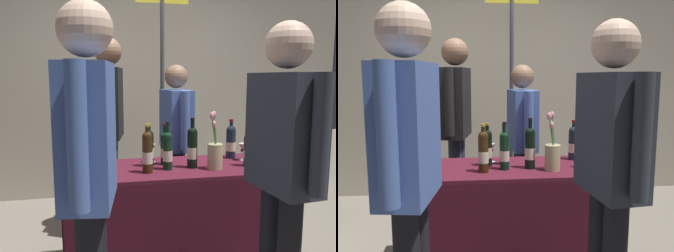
{
  "view_description": "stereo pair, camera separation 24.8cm",
  "coord_description": "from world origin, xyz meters",
  "views": [
    {
      "loc": [
        -0.49,
        -2.41,
        1.44
      ],
      "look_at": [
        0.0,
        0.0,
        1.09
      ],
      "focal_mm": 37.09,
      "sensor_mm": 36.0,
      "label": 1
    },
    {
      "loc": [
        -0.24,
        -2.45,
        1.44
      ],
      "look_at": [
        0.0,
        0.0,
        1.09
      ],
      "focal_mm": 37.09,
      "sensor_mm": 36.0,
      "label": 2
    }
  ],
  "objects": [
    {
      "name": "back_partition",
      "position": [
        0.0,
        1.84,
        1.52
      ],
      "size": [
        5.23,
        0.12,
        3.05
      ],
      "primitive_type": "cube",
      "color": "#B2A893",
      "rests_on": "ground_plane"
    },
    {
      "name": "tasting_table",
      "position": [
        0.0,
        0.0,
        0.53
      ],
      "size": [
        1.45,
        0.63,
        0.79
      ],
      "color": "#4C1423",
      "rests_on": "ground_plane"
    },
    {
      "name": "featured_wine_bottle",
      "position": [
        -0.02,
        -0.07,
        0.93
      ],
      "size": [
        0.07,
        0.07,
        0.34
      ],
      "color": "black",
      "rests_on": "tasting_table"
    },
    {
      "name": "display_bottle_0",
      "position": [
        -0.01,
        0.07,
        0.92
      ],
      "size": [
        0.07,
        0.07,
        0.31
      ],
      "color": "black",
      "rests_on": "tasting_table"
    },
    {
      "name": "display_bottle_1",
      "position": [
        0.17,
        -0.06,
        0.94
      ],
      "size": [
        0.08,
        0.08,
        0.36
      ],
      "color": "black",
      "rests_on": "tasting_table"
    },
    {
      "name": "display_bottle_2",
      "position": [
        -0.17,
        -0.13,
        0.94
      ],
      "size": [
        0.07,
        0.07,
        0.33
      ],
      "color": "#38230F",
      "rests_on": "tasting_table"
    },
    {
      "name": "display_bottle_3",
      "position": [
        -0.13,
        0.04,
        0.93
      ],
      "size": [
        0.07,
        0.07,
        0.32
      ],
      "color": "black",
      "rests_on": "tasting_table"
    },
    {
      "name": "display_bottle_4",
      "position": [
        0.55,
        0.18,
        0.93
      ],
      "size": [
        0.08,
        0.08,
        0.32
      ],
      "color": "#192333",
      "rests_on": "tasting_table"
    },
    {
      "name": "display_bottle_5",
      "position": [
        0.58,
        -0.09,
        0.92
      ],
      "size": [
        0.08,
        0.08,
        0.31
      ],
      "color": "#38230F",
      "rests_on": "tasting_table"
    },
    {
      "name": "wine_glass_near_vendor",
      "position": [
        -0.1,
        0.15,
        0.89
      ],
      "size": [
        0.07,
        0.07,
        0.14
      ],
      "color": "silver",
      "rests_on": "tasting_table"
    },
    {
      "name": "wine_glass_mid",
      "position": [
        0.62,
        0.08,
        0.89
      ],
      "size": [
        0.08,
        0.08,
        0.13
      ],
      "color": "silver",
      "rests_on": "tasting_table"
    },
    {
      "name": "flower_vase",
      "position": [
        0.31,
        -0.12,
        0.9
      ],
      "size": [
        0.11,
        0.11,
        0.41
      ],
      "color": "tan",
      "rests_on": "tasting_table"
    },
    {
      "name": "vendor_presenter",
      "position": [
        0.22,
        0.71,
        0.93
      ],
      "size": [
        0.24,
        0.61,
        1.55
      ],
      "rotation": [
        0.0,
        0.0,
        -1.5
      ],
      "color": "#2D3347",
      "rests_on": "ground_plane"
    },
    {
      "name": "vendor_assistant",
      "position": [
        -0.39,
        0.76,
        1.08
      ],
      "size": [
        0.28,
        0.59,
        1.78
      ],
      "rotation": [
        0.0,
        0.0,
        -1.74
      ],
      "color": "#2D3347",
      "rests_on": "ground_plane"
    },
    {
      "name": "taster_foreground_right",
      "position": [
        -0.53,
        -0.86,
        1.07
      ],
      "size": [
        0.26,
        0.57,
        1.76
      ],
      "rotation": [
        0.0,
        0.0,
        1.44
      ],
      "color": "black",
      "rests_on": "ground_plane"
    },
    {
      "name": "taster_foreground_left",
      "position": [
        0.45,
        -0.81,
        1.03
      ],
      "size": [
        0.26,
        0.58,
        1.71
      ],
      "rotation": [
        0.0,
        0.0,
        1.69
      ],
      "color": "black",
      "rests_on": "ground_plane"
    },
    {
      "name": "booth_signpost",
      "position": [
        0.17,
        1.15,
        1.43
      ],
      "size": [
        0.54,
        0.04,
        2.36
      ],
      "color": "#47474C",
      "rests_on": "ground_plane"
    }
  ]
}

